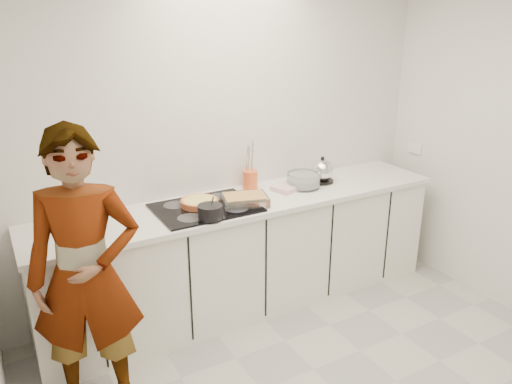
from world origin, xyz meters
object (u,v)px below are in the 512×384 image
tart_dish (199,202)px  utensil_crock (250,180)px  hob (206,208)px  saucepan (210,212)px  mixing_bowl (303,181)px  cook (86,276)px  kettle (322,171)px  baking_dish (245,199)px

tart_dish → utensil_crock: 0.55m
hob → saucepan: size_ratio=3.96×
mixing_bowl → cook: cook is taller
tart_dish → saucepan: saucepan is taller
mixing_bowl → utensil_crock: size_ratio=2.02×
tart_dish → kettle: 1.12m
baking_dish → mixing_bowl: 0.62m
baking_dish → hob: bearing=163.9°
kettle → cook: (-2.04, -0.57, -0.15)m
kettle → mixing_bowl: bearing=-170.3°
baking_dish → kettle: size_ratio=1.55×
baking_dish → mixing_bowl: mixing_bowl is taller
baking_dish → cook: 1.30m
mixing_bowl → kettle: bearing=9.7°
saucepan → mixing_bowl: 0.97m
hob → mixing_bowl: mixing_bowl is taller
tart_dish → mixing_bowl: bearing=-0.4°
hob → kettle: size_ratio=2.91×
saucepan → cook: bearing=-162.4°
tart_dish → hob: bearing=-60.7°
saucepan → mixing_bowl: bearing=15.2°
saucepan → utensil_crock: saucepan is taller
baking_dish → mixing_bowl: bearing=11.4°
saucepan → utensil_crock: 0.70m
hob → kettle: kettle is taller
baking_dish → utensil_crock: 0.37m
utensil_crock → cook: (-1.44, -0.72, -0.13)m
kettle → cook: cook is taller
saucepan → kettle: (1.15, 0.29, 0.03)m
saucepan → cook: (-0.89, -0.28, -0.11)m
hob → kettle: bearing=4.1°
baking_dish → cook: bearing=-161.3°
cook → hob: bearing=46.1°
hob → saucepan: bearing=-105.4°
kettle → hob: bearing=-175.9°
utensil_crock → mixing_bowl: bearing=-25.2°
hob → cook: 1.07m
utensil_crock → tart_dish: bearing=-161.0°
hob → mixing_bowl: bearing=2.7°
tart_dish → saucepan: 0.26m
tart_dish → baking_dish: (0.30, -0.13, 0.01)m
tart_dish → saucepan: size_ratio=1.92×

